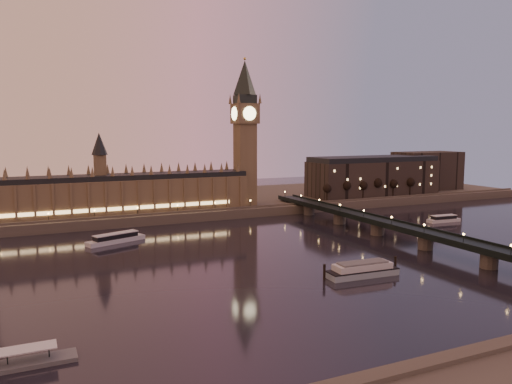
# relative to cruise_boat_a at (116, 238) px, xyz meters

# --- Properties ---
(ground) EXTENTS (700.00, 700.00, 0.00)m
(ground) POSITION_rel_cruise_boat_a_xyz_m (46.97, -61.39, -2.26)
(ground) COLOR black
(ground) RESTS_ON ground
(far_embankment) EXTENTS (560.00, 130.00, 6.00)m
(far_embankment) POSITION_rel_cruise_boat_a_xyz_m (76.97, 103.61, 0.74)
(far_embankment) COLOR #423D35
(far_embankment) RESTS_ON ground
(palace_of_westminster) EXTENTS (180.00, 26.62, 52.00)m
(palace_of_westminster) POSITION_rel_cruise_boat_a_xyz_m (6.84, 59.60, 19.45)
(palace_of_westminster) COLOR brown
(palace_of_westminster) RESTS_ON ground
(big_ben) EXTENTS (17.68, 17.68, 104.00)m
(big_ben) POSITION_rel_cruise_boat_a_xyz_m (100.96, 59.59, 61.70)
(big_ben) COLOR brown
(big_ben) RESTS_ON ground
(westminster_bridge) EXTENTS (13.20, 260.00, 15.30)m
(westminster_bridge) POSITION_rel_cruise_boat_a_xyz_m (138.58, -61.39, 3.26)
(westminster_bridge) COLOR black
(westminster_bridge) RESTS_ON ground
(city_block) EXTENTS (155.00, 45.00, 34.00)m
(city_block) POSITION_rel_cruise_boat_a_xyz_m (241.91, 69.54, 19.98)
(city_block) COLOR black
(city_block) RESTS_ON ground
(bare_tree_0) EXTENTS (6.87, 6.87, 13.97)m
(bare_tree_0) POSITION_rel_cruise_boat_a_xyz_m (164.08, 47.61, 14.20)
(bare_tree_0) COLOR black
(bare_tree_0) RESTS_ON ground
(bare_tree_1) EXTENTS (6.87, 6.87, 13.97)m
(bare_tree_1) POSITION_rel_cruise_boat_a_xyz_m (179.68, 47.61, 14.20)
(bare_tree_1) COLOR black
(bare_tree_1) RESTS_ON ground
(bare_tree_2) EXTENTS (6.87, 6.87, 13.97)m
(bare_tree_2) POSITION_rel_cruise_boat_a_xyz_m (195.28, 47.61, 14.20)
(bare_tree_2) COLOR black
(bare_tree_2) RESTS_ON ground
(bare_tree_3) EXTENTS (6.87, 6.87, 13.97)m
(bare_tree_3) POSITION_rel_cruise_boat_a_xyz_m (210.88, 47.61, 14.20)
(bare_tree_3) COLOR black
(bare_tree_3) RESTS_ON ground
(bare_tree_4) EXTENTS (6.87, 6.87, 13.97)m
(bare_tree_4) POSITION_rel_cruise_boat_a_xyz_m (226.48, 47.61, 14.20)
(bare_tree_4) COLOR black
(bare_tree_4) RESTS_ON ground
(bare_tree_5) EXTENTS (6.87, 6.87, 13.97)m
(bare_tree_5) POSITION_rel_cruise_boat_a_xyz_m (242.08, 47.61, 14.20)
(bare_tree_5) COLOR black
(bare_tree_5) RESTS_ON ground
(cruise_boat_a) EXTENTS (32.37, 17.93, 5.12)m
(cruise_boat_a) POSITION_rel_cruise_boat_a_xyz_m (0.00, 0.00, 0.00)
(cruise_boat_a) COLOR silver
(cruise_boat_a) RESTS_ON ground
(cruise_boat_c) EXTENTS (23.00, 7.82, 4.52)m
(cruise_boat_c) POSITION_rel_cruise_boat_a_xyz_m (204.25, -27.75, -0.26)
(cruise_boat_c) COLOR silver
(cruise_boat_c) RESTS_ON ground
(moored_barge) EXTENTS (35.29, 10.10, 6.48)m
(moored_barge) POSITION_rel_cruise_boat_a_xyz_m (81.66, -105.40, 0.48)
(moored_barge) COLOR #879EAC
(moored_barge) RESTS_ON ground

